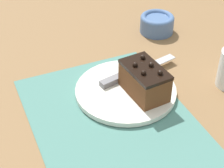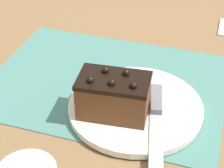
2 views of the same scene
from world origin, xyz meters
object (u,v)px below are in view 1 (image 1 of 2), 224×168
Objects in this scene: small_bowl at (157,23)px; cake_plate at (126,90)px; serving_knife at (127,75)px; chocolate_cake at (144,80)px.

cake_plate is at bearing -42.39° from small_bowl.
serving_knife is 0.27m from small_bowl.
cake_plate is at bearing -134.28° from chocolate_cake.
chocolate_cake is at bearing 45.72° from cake_plate.
serving_knife is at bearing 152.43° from cake_plate.
serving_knife reaches higher than cake_plate.
serving_knife is (-0.07, -0.01, -0.03)m from chocolate_cake.
small_bowl is (-0.19, 0.19, 0.01)m from serving_knife.
chocolate_cake is 1.24× the size of small_bowl.
serving_knife is at bearing -172.57° from chocolate_cake.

